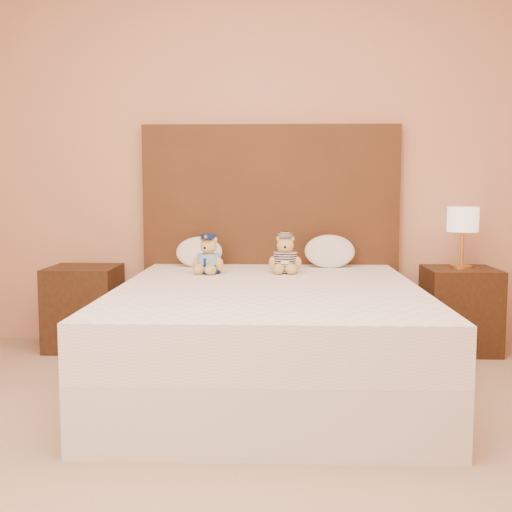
{
  "coord_description": "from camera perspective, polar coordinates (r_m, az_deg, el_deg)",
  "views": [
    {
      "loc": [
        0.05,
        -2.2,
        1.07
      ],
      "look_at": [
        -0.08,
        1.45,
        0.68
      ],
      "focal_mm": 45.0,
      "sensor_mm": 36.0,
      "label": 1
    }
  ],
  "objects": [
    {
      "name": "ground",
      "position": [
        2.44,
        0.67,
        -19.89
      ],
      "size": [
        4.0,
        4.5,
        0.0
      ],
      "primitive_type": "cube",
      "color": "tan",
      "rests_on": "ground"
    },
    {
      "name": "room_walls",
      "position": [
        2.76,
        0.94,
        21.57
      ],
      "size": [
        4.04,
        4.52,
        2.72
      ],
      "color": "tan",
      "rests_on": "ground"
    },
    {
      "name": "pillow_right",
      "position": [
        4.26,
        6.57,
        0.57
      ],
      "size": [
        0.33,
        0.21,
        0.23
      ],
      "primitive_type": "ellipsoid",
      "color": "white",
      "rests_on": "bed"
    },
    {
      "name": "nightstand_right",
      "position": [
        4.44,
        17.67,
        -4.57
      ],
      "size": [
        0.45,
        0.45,
        0.55
      ],
      "primitive_type": "cube",
      "color": "#372311",
      "rests_on": "ground"
    },
    {
      "name": "bed",
      "position": [
        3.49,
        1.11,
        -7.12
      ],
      "size": [
        1.6,
        2.0,
        0.55
      ],
      "color": "white",
      "rests_on": "ground"
    },
    {
      "name": "pillow_left",
      "position": [
        4.28,
        -5.07,
        0.5
      ],
      "size": [
        0.31,
        0.2,
        0.22
      ],
      "primitive_type": "ellipsoid",
      "color": "white",
      "rests_on": "bed"
    },
    {
      "name": "headboard",
      "position": [
        4.42,
        1.31,
        1.88
      ],
      "size": [
        1.75,
        0.08,
        1.5
      ],
      "primitive_type": "cube",
      "color": "#4D2917",
      "rests_on": "ground"
    },
    {
      "name": "lamp",
      "position": [
        4.37,
        17.91,
        2.84
      ],
      "size": [
        0.2,
        0.2,
        0.4
      ],
      "color": "gold",
      "rests_on": "nightstand_right"
    },
    {
      "name": "teddy_prisoner",
      "position": [
        3.94,
        2.62,
        0.19
      ],
      "size": [
        0.22,
        0.21,
        0.24
      ],
      "primitive_type": null,
      "rotation": [
        0.0,
        0.0,
        -0.03
      ],
      "color": "tan",
      "rests_on": "bed"
    },
    {
      "name": "teddy_police",
      "position": [
        3.93,
        -4.23,
        0.18
      ],
      "size": [
        0.25,
        0.25,
        0.24
      ],
      "primitive_type": null,
      "rotation": [
        0.0,
        0.0,
        -0.27
      ],
      "color": "tan",
      "rests_on": "bed"
    },
    {
      "name": "nightstand_left",
      "position": [
        4.46,
        -15.04,
        -4.43
      ],
      "size": [
        0.45,
        0.45,
        0.55
      ],
      "primitive_type": "cube",
      "color": "#372311",
      "rests_on": "ground"
    }
  ]
}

